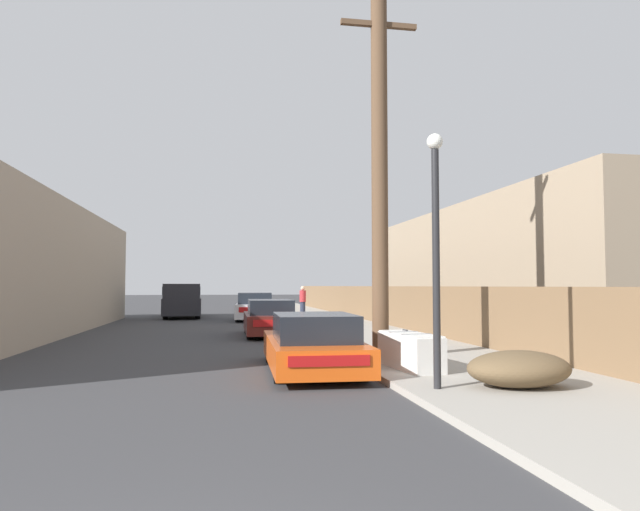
% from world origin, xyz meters
% --- Properties ---
extents(sidewalk_curb, '(4.20, 63.00, 0.12)m').
position_xyz_m(sidewalk_curb, '(5.30, 23.50, 0.06)').
color(sidewalk_curb, '#9E998E').
rests_on(sidewalk_curb, ground).
extents(discarded_fridge, '(0.82, 1.91, 0.72)m').
position_xyz_m(discarded_fridge, '(4.02, 8.38, 0.47)').
color(discarded_fridge, silver).
rests_on(discarded_fridge, sidewalk_curb).
extents(parked_sports_car_red, '(1.91, 4.58, 1.18)m').
position_xyz_m(parked_sports_car_red, '(2.20, 9.10, 0.54)').
color(parked_sports_car_red, '#E05114').
rests_on(parked_sports_car_red, ground).
extents(car_parked_mid, '(1.78, 4.20, 1.26)m').
position_xyz_m(car_parked_mid, '(2.06, 17.54, 0.60)').
color(car_parked_mid, '#5B1E19').
rests_on(car_parked_mid, ground).
extents(car_parked_far, '(2.18, 4.15, 1.40)m').
position_xyz_m(car_parked_far, '(2.09, 26.46, 0.65)').
color(car_parked_far, silver).
rests_on(car_parked_far, ground).
extents(pickup_truck, '(2.11, 5.31, 1.84)m').
position_xyz_m(pickup_truck, '(-1.65, 29.31, 0.92)').
color(pickup_truck, '#232328').
rests_on(pickup_truck, ground).
extents(utility_pole, '(1.80, 0.37, 8.52)m').
position_xyz_m(utility_pole, '(3.89, 10.01, 4.45)').
color(utility_pole, brown).
rests_on(utility_pole, sidewalk_curb).
extents(street_lamp, '(0.26, 0.26, 4.09)m').
position_xyz_m(street_lamp, '(3.73, 6.21, 2.53)').
color(street_lamp, '#232326').
rests_on(street_lamp, sidewalk_curb).
extents(brush_pile, '(1.70, 1.22, 0.59)m').
position_xyz_m(brush_pile, '(5.07, 6.09, 0.41)').
color(brush_pile, brown).
rests_on(brush_pile, sidewalk_curb).
extents(wooden_fence, '(0.08, 44.07, 1.61)m').
position_xyz_m(wooden_fence, '(7.25, 22.93, 0.92)').
color(wooden_fence, brown).
rests_on(wooden_fence, sidewalk_curb).
extents(building_right_house, '(6.00, 20.65, 4.98)m').
position_xyz_m(building_right_house, '(12.50, 20.23, 2.49)').
color(building_right_house, gray).
rests_on(building_right_house, ground).
extents(pedestrian, '(0.34, 0.34, 1.61)m').
position_xyz_m(pedestrian, '(4.69, 27.70, 0.94)').
color(pedestrian, '#282D42').
rests_on(pedestrian, sidewalk_curb).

